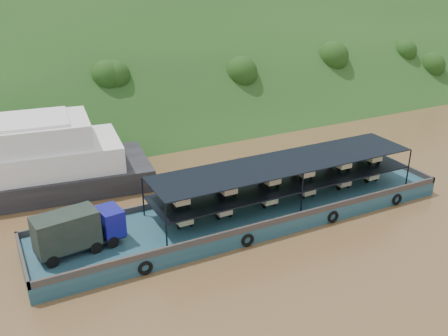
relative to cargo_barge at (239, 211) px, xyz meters
name	(u,v)px	position (x,y,z in m)	size (l,w,h in m)	color
ground	(260,210)	(2.68, 1.08, -1.07)	(160.00, 160.00, 0.00)	brown
hillside	(133,107)	(2.68, 37.08, -1.07)	(140.00, 28.00, 28.00)	#163814
cargo_barge	(239,211)	(0.00, 0.00, 0.00)	(35.00, 7.18, 4.54)	#153E4B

